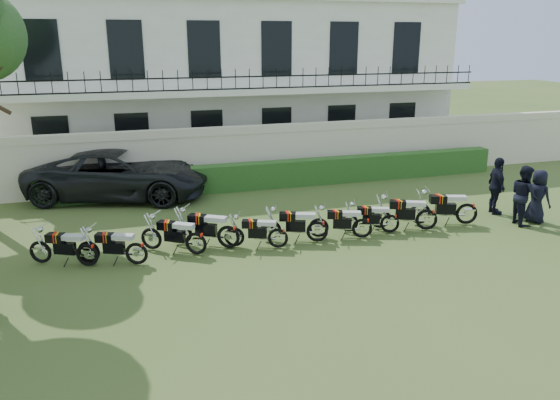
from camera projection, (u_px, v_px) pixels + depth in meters
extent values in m
plane|color=#385421|center=(330.00, 258.00, 14.36)|extent=(100.00, 100.00, 0.00)
cube|color=beige|center=(255.00, 158.00, 21.40)|extent=(30.00, 0.30, 2.00)
cube|color=beige|center=(254.00, 129.00, 21.07)|extent=(30.00, 0.35, 0.30)
cube|color=#1B4C1B|center=(285.00, 174.00, 21.09)|extent=(18.00, 0.60, 1.00)
cube|color=white|center=(223.00, 82.00, 26.19)|extent=(20.00, 8.00, 7.00)
cube|color=white|center=(221.00, 0.00, 25.12)|extent=(20.40, 8.40, 0.40)
cube|color=white|center=(246.00, 91.00, 21.88)|extent=(20.00, 1.40, 0.25)
cube|color=black|center=(249.00, 77.00, 21.11)|extent=(20.00, 0.05, 0.05)
cube|color=black|center=(250.00, 88.00, 21.24)|extent=(20.00, 0.05, 0.05)
cube|color=black|center=(53.00, 145.00, 21.00)|extent=(1.30, 0.12, 2.20)
cube|color=black|center=(41.00, 50.00, 19.99)|extent=(1.30, 0.12, 2.20)
cube|color=black|center=(133.00, 140.00, 21.83)|extent=(1.30, 0.12, 2.20)
cube|color=black|center=(126.00, 50.00, 20.83)|extent=(1.30, 0.12, 2.20)
cube|color=black|center=(207.00, 137.00, 22.67)|extent=(1.30, 0.12, 2.20)
cube|color=black|center=(204.00, 49.00, 21.66)|extent=(1.30, 0.12, 2.20)
cube|color=black|center=(276.00, 133.00, 23.50)|extent=(1.30, 0.12, 2.20)
cube|color=black|center=(276.00, 49.00, 22.50)|extent=(1.30, 0.12, 2.20)
cube|color=black|center=(341.00, 130.00, 24.34)|extent=(1.30, 0.12, 2.20)
cube|color=black|center=(343.00, 48.00, 23.33)|extent=(1.30, 0.12, 2.20)
cube|color=black|center=(401.00, 127.00, 25.17)|extent=(1.30, 0.12, 2.20)
cube|color=black|center=(406.00, 48.00, 24.17)|extent=(1.30, 0.12, 2.20)
torus|color=black|center=(111.00, 258.00, 13.60)|extent=(0.58, 0.34, 0.60)
torus|color=black|center=(64.00, 254.00, 13.80)|extent=(0.58, 0.34, 0.60)
cube|color=black|center=(89.00, 251.00, 13.65)|extent=(0.56, 0.39, 0.29)
cube|color=black|center=(79.00, 240.00, 13.61)|extent=(0.51, 0.42, 0.22)
cube|color=red|center=(79.00, 240.00, 13.61)|extent=(0.11, 0.27, 0.23)
cube|color=#E49F0C|center=(81.00, 240.00, 13.60)|extent=(0.08, 0.27, 0.23)
cube|color=#B8B8B8|center=(97.00, 240.00, 13.52)|extent=(0.59, 0.45, 0.12)
cylinder|color=silver|center=(66.00, 228.00, 13.57)|extent=(0.28, 0.54, 0.03)
torus|color=black|center=(161.00, 255.00, 13.75)|extent=(0.58, 0.30, 0.59)
torus|color=black|center=(113.00, 254.00, 13.86)|extent=(0.58, 0.30, 0.59)
cube|color=black|center=(138.00, 249.00, 13.76)|extent=(0.56, 0.36, 0.29)
cube|color=black|center=(129.00, 239.00, 13.70)|extent=(0.50, 0.39, 0.21)
cube|color=red|center=(129.00, 239.00, 13.70)|extent=(0.09, 0.26, 0.22)
cube|color=#E49F0C|center=(131.00, 239.00, 13.69)|extent=(0.06, 0.26, 0.22)
cube|color=#B8B8B8|center=(147.00, 238.00, 13.65)|extent=(0.58, 0.41, 0.12)
cylinder|color=silver|center=(116.00, 228.00, 13.65)|extent=(0.24, 0.55, 0.03)
torus|color=black|center=(219.00, 247.00, 14.27)|extent=(0.57, 0.41, 0.62)
torus|color=black|center=(174.00, 242.00, 14.61)|extent=(0.57, 0.41, 0.62)
cube|color=black|center=(198.00, 239.00, 14.38)|extent=(0.56, 0.45, 0.30)
cube|color=black|center=(189.00, 229.00, 14.37)|extent=(0.52, 0.47, 0.22)
cube|color=red|center=(189.00, 228.00, 14.36)|extent=(0.14, 0.28, 0.23)
cube|color=#E49F0C|center=(191.00, 229.00, 14.35)|extent=(0.11, 0.28, 0.23)
cube|color=#B8B8B8|center=(207.00, 229.00, 14.22)|extent=(0.60, 0.50, 0.12)
cylinder|color=silver|center=(177.00, 217.00, 14.36)|extent=(0.35, 0.52, 0.03)
torus|color=black|center=(253.00, 240.00, 14.71)|extent=(0.61, 0.41, 0.65)
torus|color=black|center=(205.00, 236.00, 15.02)|extent=(0.61, 0.41, 0.65)
cube|color=black|center=(230.00, 233.00, 14.81)|extent=(0.60, 0.46, 0.32)
cube|color=black|center=(221.00, 222.00, 14.78)|extent=(0.55, 0.48, 0.23)
cube|color=red|center=(221.00, 221.00, 14.78)|extent=(0.14, 0.30, 0.24)
cube|color=#E49F0C|center=(224.00, 222.00, 14.76)|extent=(0.10, 0.29, 0.24)
cube|color=#B8B8B8|center=(240.00, 222.00, 14.65)|extent=(0.63, 0.52, 0.13)
cylinder|color=silver|center=(209.00, 210.00, 14.77)|extent=(0.35, 0.57, 0.03)
torus|color=black|center=(300.00, 240.00, 14.85)|extent=(0.56, 0.29, 0.57)
torus|color=black|center=(256.00, 238.00, 14.94)|extent=(0.56, 0.29, 0.57)
cube|color=black|center=(280.00, 234.00, 14.85)|extent=(0.54, 0.34, 0.28)
cube|color=black|center=(272.00, 225.00, 14.80)|extent=(0.48, 0.38, 0.20)
cube|color=red|center=(272.00, 225.00, 14.79)|extent=(0.08, 0.25, 0.21)
cube|color=#E49F0C|center=(274.00, 225.00, 14.79)|extent=(0.05, 0.25, 0.21)
cube|color=#B8B8B8|center=(289.00, 225.00, 14.75)|extent=(0.56, 0.40, 0.11)
cylinder|color=silver|center=(261.00, 215.00, 14.74)|extent=(0.23, 0.53, 0.03)
torus|color=black|center=(341.00, 233.00, 15.29)|extent=(0.61, 0.30, 0.62)
torus|color=black|center=(294.00, 232.00, 15.37)|extent=(0.61, 0.30, 0.62)
cube|color=black|center=(319.00, 227.00, 15.29)|extent=(0.58, 0.36, 0.30)
cube|color=black|center=(311.00, 218.00, 15.22)|extent=(0.52, 0.41, 0.22)
cube|color=red|center=(311.00, 218.00, 15.22)|extent=(0.08, 0.27, 0.23)
cube|color=#E49F0C|center=(313.00, 218.00, 15.22)|extent=(0.05, 0.27, 0.23)
cube|color=#B8B8B8|center=(329.00, 217.00, 15.18)|extent=(0.60, 0.42, 0.12)
cylinder|color=silver|center=(300.00, 207.00, 15.16)|extent=(0.24, 0.58, 0.03)
torus|color=black|center=(384.00, 229.00, 15.61)|extent=(0.58, 0.28, 0.58)
torus|color=black|center=(340.00, 229.00, 15.67)|extent=(0.58, 0.28, 0.58)
cube|color=black|center=(364.00, 224.00, 15.60)|extent=(0.55, 0.34, 0.29)
cube|color=black|center=(357.00, 216.00, 15.53)|extent=(0.49, 0.38, 0.21)
cube|color=red|center=(357.00, 215.00, 15.53)|extent=(0.08, 0.26, 0.22)
cube|color=#E49F0C|center=(359.00, 215.00, 15.53)|extent=(0.05, 0.26, 0.22)
cube|color=#B8B8B8|center=(373.00, 215.00, 15.50)|extent=(0.57, 0.39, 0.11)
cylinder|color=silver|center=(346.00, 206.00, 15.46)|extent=(0.22, 0.55, 0.03)
torus|color=black|center=(410.00, 225.00, 16.03)|extent=(0.56, 0.27, 0.56)
torus|color=black|center=(369.00, 224.00, 16.10)|extent=(0.56, 0.27, 0.56)
cube|color=black|center=(392.00, 220.00, 16.02)|extent=(0.53, 0.33, 0.28)
cube|color=black|center=(385.00, 212.00, 15.96)|extent=(0.47, 0.37, 0.20)
cube|color=red|center=(385.00, 211.00, 15.96)|extent=(0.08, 0.25, 0.21)
cube|color=#E49F0C|center=(387.00, 211.00, 15.96)|extent=(0.05, 0.25, 0.21)
cube|color=#B8B8B8|center=(401.00, 211.00, 15.92)|extent=(0.55, 0.39, 0.11)
cylinder|color=silver|center=(375.00, 203.00, 15.90)|extent=(0.22, 0.53, 0.03)
torus|color=black|center=(450.00, 221.00, 16.20)|extent=(0.63, 0.35, 0.64)
torus|color=black|center=(403.00, 220.00, 16.35)|extent=(0.63, 0.35, 0.64)
cube|color=black|center=(429.00, 216.00, 16.22)|extent=(0.61, 0.41, 0.32)
cube|color=black|center=(421.00, 206.00, 16.17)|extent=(0.55, 0.44, 0.23)
cube|color=red|center=(421.00, 206.00, 16.17)|extent=(0.10, 0.29, 0.24)
cube|color=#E49F0C|center=(423.00, 206.00, 16.16)|extent=(0.07, 0.29, 0.24)
cube|color=#B8B8B8|center=(439.00, 205.00, 16.10)|extent=(0.63, 0.46, 0.13)
cylinder|color=silver|center=(410.00, 196.00, 16.12)|extent=(0.28, 0.59, 0.03)
torus|color=black|center=(490.00, 215.00, 16.76)|extent=(0.67, 0.30, 0.67)
torus|color=black|center=(443.00, 215.00, 16.78)|extent=(0.67, 0.30, 0.67)
cube|color=black|center=(469.00, 210.00, 16.72)|extent=(0.63, 0.37, 0.33)
cube|color=black|center=(461.00, 200.00, 16.64)|extent=(0.56, 0.42, 0.24)
cube|color=red|center=(461.00, 200.00, 16.64)|extent=(0.10, 0.30, 0.25)
cube|color=#E49F0C|center=(464.00, 200.00, 16.64)|extent=(0.07, 0.30, 0.25)
cube|color=#B8B8B8|center=(480.00, 199.00, 16.62)|extent=(0.65, 0.44, 0.13)
cylinder|color=silver|center=(451.00, 190.00, 16.55)|extent=(0.23, 0.64, 0.03)
imported|color=black|center=(119.00, 174.00, 19.47)|extent=(6.84, 4.56, 1.74)
imported|color=black|center=(537.00, 196.00, 16.88)|extent=(0.76, 0.95, 1.68)
imported|color=black|center=(524.00, 195.00, 16.69)|extent=(0.85, 1.01, 1.85)
imported|color=black|center=(497.00, 186.00, 17.68)|extent=(0.75, 1.19, 1.88)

